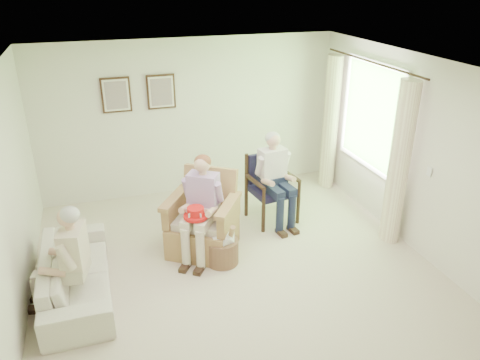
% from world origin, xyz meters
% --- Properties ---
extents(floor, '(5.50, 5.50, 0.00)m').
position_xyz_m(floor, '(0.00, 0.00, 0.00)').
color(floor, beige).
rests_on(floor, ground).
extents(back_wall, '(5.00, 0.04, 2.60)m').
position_xyz_m(back_wall, '(0.00, 2.75, 1.30)').
color(back_wall, silver).
rests_on(back_wall, ground).
extents(front_wall, '(5.00, 0.04, 2.60)m').
position_xyz_m(front_wall, '(0.00, -2.75, 1.30)').
color(front_wall, silver).
rests_on(front_wall, ground).
extents(left_wall, '(0.04, 5.50, 2.60)m').
position_xyz_m(left_wall, '(-2.50, 0.00, 1.30)').
color(left_wall, silver).
rests_on(left_wall, ground).
extents(right_wall, '(0.04, 5.50, 2.60)m').
position_xyz_m(right_wall, '(2.50, 0.00, 1.30)').
color(right_wall, silver).
rests_on(right_wall, ground).
extents(ceiling, '(5.00, 5.50, 0.02)m').
position_xyz_m(ceiling, '(0.00, 0.00, 2.60)').
color(ceiling, white).
rests_on(ceiling, back_wall).
extents(window, '(0.13, 2.50, 1.63)m').
position_xyz_m(window, '(2.46, 1.20, 1.58)').
color(window, '#2D6B23').
rests_on(window, right_wall).
extents(curtain_left, '(0.34, 0.34, 2.30)m').
position_xyz_m(curtain_left, '(2.33, 0.22, 1.15)').
color(curtain_left, '#FEF2C6').
rests_on(curtain_left, ground).
extents(curtain_right, '(0.34, 0.34, 2.30)m').
position_xyz_m(curtain_right, '(2.33, 2.18, 1.15)').
color(curtain_right, '#FEF2C6').
rests_on(curtain_right, ground).
extents(framed_print_left, '(0.45, 0.05, 0.55)m').
position_xyz_m(framed_print_left, '(-1.15, 2.71, 1.78)').
color(framed_print_left, '#382114').
rests_on(framed_print_left, back_wall).
extents(framed_print_right, '(0.45, 0.05, 0.55)m').
position_xyz_m(framed_print_right, '(-0.45, 2.71, 1.78)').
color(framed_print_right, '#382114').
rests_on(framed_print_right, back_wall).
extents(wicker_armchair, '(0.86, 0.85, 1.10)m').
position_xyz_m(wicker_armchair, '(-0.29, 0.78, 0.35)').
color(wicker_armchair, '#A87D4F').
rests_on(wicker_armchair, ground).
extents(wood_armchair, '(0.66, 0.62, 1.01)m').
position_xyz_m(wood_armchair, '(0.92, 1.36, 0.55)').
color(wood_armchair, black).
rests_on(wood_armchair, ground).
extents(sofa, '(1.93, 0.75, 0.56)m').
position_xyz_m(sofa, '(-1.95, 0.27, 0.28)').
color(sofa, silver).
rests_on(sofa, ground).
extents(person_wicker, '(0.40, 0.62, 1.38)m').
position_xyz_m(person_wicker, '(-0.29, 0.63, 0.81)').
color(person_wicker, beige).
rests_on(person_wicker, ground).
extents(person_dark, '(0.40, 0.63, 1.39)m').
position_xyz_m(person_dark, '(0.92, 1.19, 0.82)').
color(person_dark, '#1B213B').
rests_on(person_dark, ground).
extents(person_sofa, '(0.42, 0.62, 1.24)m').
position_xyz_m(person_sofa, '(-1.95, 0.01, 0.70)').
color(person_sofa, '#C1B79B').
rests_on(person_sofa, ground).
extents(red_hat, '(0.31, 0.31, 0.14)m').
position_xyz_m(red_hat, '(-0.44, 0.47, 0.73)').
color(red_hat, red).
rests_on(red_hat, person_wicker).
extents(hatbox, '(0.56, 0.56, 0.64)m').
position_xyz_m(hatbox, '(-0.13, 0.36, 0.25)').
color(hatbox, '#9E6F56').
rests_on(hatbox, ground).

